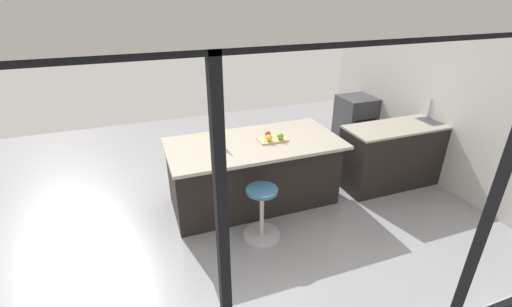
# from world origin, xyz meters

# --- Properties ---
(ground_plane) EXTENTS (7.71, 7.71, 0.00)m
(ground_plane) POSITION_xyz_m (0.00, 0.00, 0.00)
(ground_plane) COLOR gray
(window_panel_rear) EXTENTS (5.93, 0.12, 2.69)m
(window_panel_rear) POSITION_xyz_m (0.00, 2.43, 1.42)
(window_panel_rear) COLOR beige
(window_panel_rear) RESTS_ON ground_plane
(interior_partition_left) EXTENTS (0.15, 4.86, 2.69)m
(interior_partition_left) POSITION_xyz_m (-2.96, -0.00, 1.35)
(interior_partition_left) COLOR beige
(interior_partition_left) RESTS_ON ground_plane
(sink_cabinet) EXTENTS (2.26, 0.60, 1.19)m
(sink_cabinet) POSITION_xyz_m (-2.62, 0.11, 0.46)
(sink_cabinet) COLOR black
(sink_cabinet) RESTS_ON ground_plane
(oven_range) EXTENTS (0.60, 0.61, 0.88)m
(oven_range) POSITION_xyz_m (-2.61, -1.37, 0.44)
(oven_range) COLOR #38383D
(oven_range) RESTS_ON ground_plane
(kitchen_island) EXTENTS (2.18, 1.09, 0.91)m
(kitchen_island) POSITION_xyz_m (-0.15, -0.11, 0.46)
(kitchen_island) COLOR black
(kitchen_island) RESTS_ON ground_plane
(stool_by_window) EXTENTS (0.44, 0.44, 0.65)m
(stool_by_window) POSITION_xyz_m (0.01, 0.62, 0.31)
(stool_by_window) COLOR #B7B7BC
(stool_by_window) RESTS_ON ground_plane
(cutting_board) EXTENTS (0.36, 0.24, 0.02)m
(cutting_board) POSITION_xyz_m (-0.38, -0.04, 0.92)
(cutting_board) COLOR tan
(cutting_board) RESTS_ON kitchen_island
(apple_yellow) EXTENTS (0.08, 0.08, 0.08)m
(apple_yellow) POSITION_xyz_m (-0.32, 0.01, 0.97)
(apple_yellow) COLOR gold
(apple_yellow) RESTS_ON cutting_board
(apple_green) EXTENTS (0.09, 0.09, 0.09)m
(apple_green) POSITION_xyz_m (-0.47, 0.02, 0.97)
(apple_green) COLOR #609E2D
(apple_green) RESTS_ON cutting_board
(apple_red) EXTENTS (0.07, 0.07, 0.07)m
(apple_red) POSITION_xyz_m (-0.36, -0.12, 0.97)
(apple_red) COLOR red
(apple_red) RESTS_ON cutting_board
(water_bottle) EXTENTS (0.06, 0.06, 0.31)m
(water_bottle) POSITION_xyz_m (0.30, -0.13, 1.03)
(water_bottle) COLOR silver
(water_bottle) RESTS_ON kitchen_island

